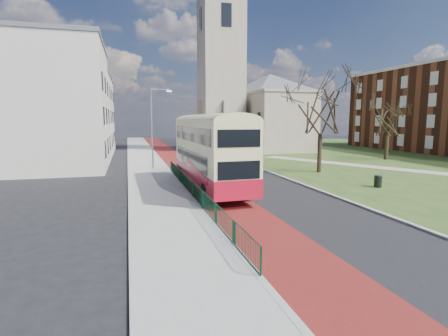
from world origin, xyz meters
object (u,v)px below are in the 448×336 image
object	(u,v)px
streetlamp	(153,124)
litter_bin	(378,181)
bus	(210,149)
winter_tree_near	(321,102)
winter_tree_far	(388,117)

from	to	relation	value
streetlamp	litter_bin	xyz separation A→B (m)	(15.36, -14.20, -4.08)
bus	litter_bin	bearing A→B (deg)	-13.91
streetlamp	bus	size ratio (longest dim) A/B	0.64
streetlamp	litter_bin	distance (m)	21.31
winter_tree_near	litter_bin	xyz separation A→B (m)	(0.27, -7.92, -6.19)
winter_tree_near	winter_tree_far	xyz separation A→B (m)	(13.72, 7.21, -1.34)
bus	winter_tree_far	distance (m)	28.62
bus	streetlamp	bearing A→B (deg)	103.75
bus	winter_tree_near	world-z (taller)	winter_tree_near
winter_tree_near	litter_bin	bearing A→B (deg)	-88.03
litter_bin	winter_tree_far	bearing A→B (deg)	48.38
streetlamp	litter_bin	size ratio (longest dim) A/B	8.46
streetlamp	bus	world-z (taller)	streetlamp
streetlamp	winter_tree_near	world-z (taller)	winter_tree_near
bus	winter_tree_far	xyz separation A→B (m)	(25.66, 12.45, 2.38)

